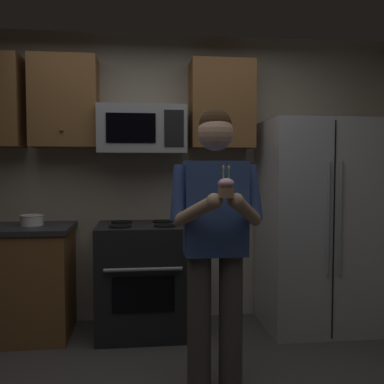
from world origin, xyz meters
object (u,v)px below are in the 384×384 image
at_px(person, 216,233).
at_px(microwave, 142,130).
at_px(oven_range, 143,278).
at_px(refrigerator, 316,225).
at_px(bowl_large_white, 32,220).
at_px(cupcake, 226,187).

bearing_deg(person, microwave, 110.50).
height_order(microwave, person, microwave).
distance_m(oven_range, microwave, 1.26).
xyz_separation_m(oven_range, refrigerator, (1.50, -0.04, 0.44)).
height_order(oven_range, bowl_large_white, bowl_large_white).
height_order(microwave, refrigerator, microwave).
distance_m(oven_range, refrigerator, 1.56).
bearing_deg(microwave, bowl_large_white, -175.36).
bearing_deg(refrigerator, bowl_large_white, 177.99).
relative_size(oven_range, bowl_large_white, 4.86).
xyz_separation_m(oven_range, cupcake, (0.44, -1.38, 0.83)).
relative_size(oven_range, cupcake, 5.36).
bearing_deg(cupcake, oven_range, 107.61).
distance_m(refrigerator, bowl_large_white, 2.41).
xyz_separation_m(microwave, cupcake, (0.44, -1.50, -0.43)).
bearing_deg(person, refrigerator, 43.74).
bearing_deg(person, cupcake, -90.00).
bearing_deg(oven_range, person, -67.40).
bearing_deg(person, bowl_large_white, 140.82).
bearing_deg(oven_range, cupcake, -72.39).
xyz_separation_m(refrigerator, cupcake, (-1.06, -1.34, 0.39)).
xyz_separation_m(microwave, refrigerator, (1.50, -0.16, -0.82)).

